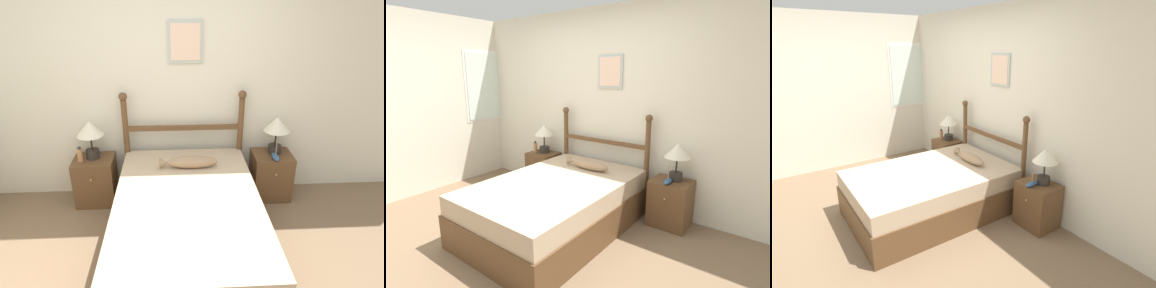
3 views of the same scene
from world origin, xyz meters
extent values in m
cube|color=beige|center=(0.00, 1.73, 1.27)|extent=(6.40, 0.06, 2.55)
cube|color=#ADB7B2|center=(0.18, 1.69, 1.74)|extent=(0.36, 0.02, 0.43)
cube|color=beige|center=(0.18, 1.68, 1.74)|extent=(0.30, 0.01, 0.37)
cube|color=brown|center=(0.15, 0.63, 0.18)|extent=(1.33, 2.00, 0.36)
cube|color=tan|center=(0.15, 0.63, 0.46)|extent=(1.29, 1.96, 0.21)
cylinder|color=brown|center=(-0.48, 1.60, 0.58)|extent=(0.06, 0.06, 1.17)
sphere|color=brown|center=(-0.48, 1.60, 1.21)|extent=(0.09, 0.09, 0.09)
cylinder|color=brown|center=(0.78, 1.60, 0.58)|extent=(0.06, 0.06, 1.17)
sphere|color=brown|center=(0.78, 1.60, 1.21)|extent=(0.09, 0.09, 0.09)
cube|color=brown|center=(0.15, 1.60, 0.84)|extent=(1.26, 0.04, 0.05)
cube|color=brown|center=(-0.85, 1.49, 0.27)|extent=(0.43, 0.37, 0.54)
sphere|color=tan|center=(-0.85, 1.29, 0.39)|extent=(0.02, 0.02, 0.02)
cube|color=brown|center=(1.14, 1.49, 0.27)|extent=(0.43, 0.37, 0.54)
sphere|color=tan|center=(1.14, 1.29, 0.39)|extent=(0.02, 0.02, 0.02)
cylinder|color=#2D2823|center=(-0.85, 1.52, 0.59)|extent=(0.15, 0.15, 0.09)
cylinder|color=#2D2823|center=(-0.85, 1.52, 0.72)|extent=(0.02, 0.02, 0.18)
cone|color=beige|center=(-0.85, 1.52, 0.89)|extent=(0.29, 0.29, 0.16)
cylinder|color=#2D2823|center=(1.17, 1.53, 0.59)|extent=(0.15, 0.15, 0.09)
cylinder|color=#2D2823|center=(1.17, 1.53, 0.72)|extent=(0.02, 0.02, 0.18)
cone|color=beige|center=(1.17, 1.53, 0.89)|extent=(0.29, 0.29, 0.16)
cylinder|color=tan|center=(-0.97, 1.45, 0.61)|extent=(0.06, 0.06, 0.14)
sphere|color=#333338|center=(-0.97, 1.45, 0.70)|extent=(0.04, 0.04, 0.04)
ellipsoid|color=#335684|center=(1.14, 1.37, 0.57)|extent=(0.07, 0.18, 0.05)
cylinder|color=#997F56|center=(1.14, 1.37, 0.68)|extent=(0.01, 0.01, 0.16)
ellipsoid|color=#997A5B|center=(0.22, 1.19, 0.63)|extent=(0.52, 0.14, 0.13)
cone|color=#997A5B|center=(-0.07, 1.19, 0.63)|extent=(0.08, 0.11, 0.11)
camera|label=1|loc=(0.05, -1.87, 2.28)|focal=32.00mm
camera|label=2|loc=(2.21, -1.69, 1.74)|focal=28.00mm
camera|label=3|loc=(3.19, -1.00, 2.06)|focal=28.00mm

